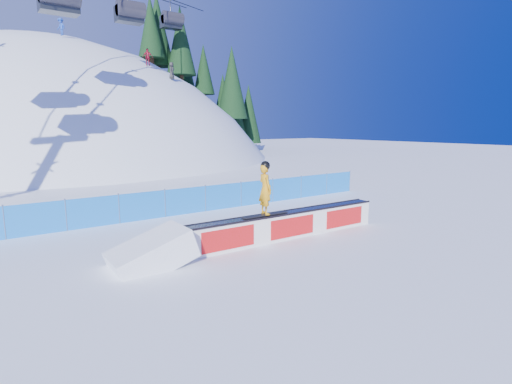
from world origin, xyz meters
TOP-DOWN VIEW (x-y plane):
  - ground at (0.00, 0.00)m, footprint 160.00×160.00m
  - snow_hill at (0.00, 42.00)m, footprint 64.00×64.00m
  - treeline at (21.83, 39.99)m, footprint 19.72×10.31m
  - safety_fence at (0.00, 4.50)m, footprint 22.05×0.05m
  - rail_box at (1.22, -1.18)m, footprint 8.06×0.74m
  - snow_ramp at (-3.81, -1.07)m, footprint 2.43×1.55m
  - snowboarder at (0.21, -1.16)m, footprint 1.78×0.68m
  - distant_skiers at (2.53, 29.68)m, footprint 16.30×7.47m

SIDE VIEW (x-z plane):
  - snow_hill at x=0.00m, z-range -50.00..14.00m
  - ground at x=0.00m, z-range 0.00..0.00m
  - snow_ramp at x=-3.81m, z-range -0.75..0.75m
  - rail_box at x=1.22m, z-range -0.01..0.96m
  - safety_fence at x=0.00m, z-range -0.05..1.25m
  - snowboarder at x=0.21m, z-range 0.95..2.80m
  - treeline at x=21.83m, z-range 0.88..20.29m
  - distant_skiers at x=2.53m, z-range 8.54..14.42m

